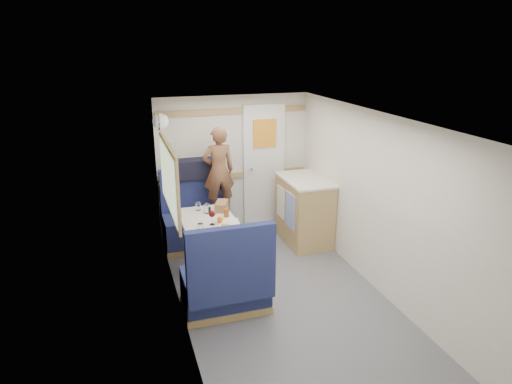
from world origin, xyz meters
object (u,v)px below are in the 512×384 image
object	(u,v)px
duffel_bag	(195,169)
cheese_block	(226,225)
beer_glass	(226,213)
tumbler_right	(207,209)
galley_counter	(304,210)
person	(219,171)
dinette_table	(209,231)
bread_loaf	(222,206)
pepper_grinder	(210,210)
dome_light	(161,122)
bench_near	(227,286)
tumbler_left	(200,228)
tray	(228,224)
wine_glass	(212,215)
bench_far	(196,225)
orange_fruit	(220,219)
tumbler_mid	(198,206)

from	to	relation	value
duffel_bag	cheese_block	size ratio (longest dim) A/B	5.75
beer_glass	tumbler_right	bearing A→B (deg)	137.19
galley_counter	cheese_block	distance (m)	1.61
person	galley_counter	bearing A→B (deg)	161.57
dinette_table	bread_loaf	bearing A→B (deg)	47.70
pepper_grinder	bread_loaf	distance (m)	0.19
cheese_block	dome_light	bearing A→B (deg)	114.35
bench_near	tumbler_left	bearing A→B (deg)	108.15
dome_light	duffel_bag	size ratio (longest dim) A/B	0.37
tray	tumbler_right	xyz separation A→B (m)	(-0.16, 0.45, 0.05)
duffel_bag	wine_glass	bearing A→B (deg)	-91.76
dinette_table	bench_far	world-z (taller)	bench_far
bench_near	orange_fruit	size ratio (longest dim) A/B	15.11
bench_near	beer_glass	bearing A→B (deg)	75.52
beer_glass	pepper_grinder	world-z (taller)	beer_glass
galley_counter	orange_fruit	size ratio (longest dim) A/B	13.24
bread_loaf	pepper_grinder	bearing A→B (deg)	-153.03
dome_light	person	xyz separation A→B (m)	(0.73, 0.01, -0.70)
galley_counter	tray	bearing A→B (deg)	-147.85
duffel_bag	orange_fruit	bearing A→B (deg)	-87.75
person	tumbler_left	size ratio (longest dim) A/B	11.12
galley_counter	orange_fruit	world-z (taller)	galley_counter
person	bread_loaf	bearing A→B (deg)	76.85
bench_far	tumbler_left	size ratio (longest dim) A/B	9.78
bench_near	orange_fruit	bearing A→B (deg)	81.45
bench_near	dinette_table	bearing A→B (deg)	90.00
bench_far	galley_counter	xyz separation A→B (m)	(1.47, -0.31, 0.17)
wine_glass	tumbler_mid	xyz separation A→B (m)	(-0.07, 0.51, -0.07)
bench_far	dome_light	bearing A→B (deg)	-177.88
wine_glass	orange_fruit	bearing A→B (deg)	-2.55
cheese_block	tumbler_right	distance (m)	0.52
dinette_table	wine_glass	world-z (taller)	wine_glass
dome_light	beer_glass	distance (m)	1.43
bench_far	orange_fruit	xyz separation A→B (m)	(0.10, -1.05, 0.47)
dinette_table	cheese_block	bearing A→B (deg)	-66.46
tumbler_left	bread_loaf	distance (m)	0.73
tumbler_left	wine_glass	bearing A→B (deg)	47.54
dome_light	orange_fruit	bearing A→B (deg)	-64.70
person	beer_glass	xyz separation A→B (m)	(-0.11, -0.86, -0.28)
tumbler_right	tumbler_left	bearing A→B (deg)	-108.16
bench_far	tumbler_right	bearing A→B (deg)	-87.93
bench_near	cheese_block	world-z (taller)	bench_near
tray	bench_far	bearing A→B (deg)	99.18
galley_counter	tumbler_mid	distance (m)	1.57
dome_light	pepper_grinder	bearing A→B (deg)	-57.23
bench_near	tumbler_mid	world-z (taller)	bench_near
cheese_block	bread_loaf	size ratio (longest dim) A/B	0.38
dinette_table	wine_glass	distance (m)	0.33
bench_near	tumbler_right	bearing A→B (deg)	88.68
bench_far	beer_glass	size ratio (longest dim) A/B	10.88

